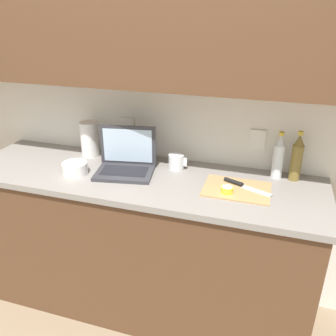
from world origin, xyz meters
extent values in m
plane|color=#847056|center=(0.00, 0.00, 0.00)|extent=(12.00, 12.00, 0.00)
cube|color=white|center=(0.00, 0.33, 1.30)|extent=(5.20, 0.06, 2.60)
cube|color=white|center=(-0.19, 0.30, 1.12)|extent=(0.09, 0.01, 0.12)
cube|color=white|center=(0.61, 0.30, 1.12)|extent=(0.09, 0.01, 0.12)
cube|color=brown|center=(0.00, 0.14, 1.77)|extent=(4.42, 0.32, 0.70)
cube|color=brown|center=(0.00, 0.00, 0.45)|extent=(2.00, 0.56, 0.90)
cube|color=gray|center=(0.00, 0.00, 0.92)|extent=(2.06, 0.60, 0.03)
cube|color=#9EA3A8|center=(-0.74, 0.03, 0.86)|extent=(0.45, 0.39, 0.16)
cube|color=#333338|center=(-0.09, 0.00, 0.95)|extent=(0.36, 0.29, 0.02)
cube|color=black|center=(-0.09, 0.00, 0.96)|extent=(0.28, 0.18, 0.00)
cube|color=#333338|center=(-0.11, 0.11, 1.07)|extent=(0.33, 0.07, 0.24)
cube|color=silver|center=(-0.11, 0.10, 1.07)|extent=(0.28, 0.06, 0.20)
cube|color=tan|center=(0.55, 0.00, 0.94)|extent=(0.34, 0.25, 0.01)
cube|color=silver|center=(0.65, 0.00, 0.95)|extent=(0.16, 0.09, 0.00)
cylinder|color=black|center=(0.53, 0.05, 0.96)|extent=(0.11, 0.06, 0.02)
cylinder|color=yellow|center=(0.51, -0.06, 0.96)|extent=(0.06, 0.06, 0.03)
cylinder|color=#F4EAA3|center=(0.51, -0.06, 0.98)|extent=(0.06, 0.06, 0.00)
cylinder|color=silver|center=(0.74, 0.22, 1.03)|extent=(0.06, 0.06, 0.19)
cone|color=silver|center=(0.74, 0.22, 1.16)|extent=(0.05, 0.05, 0.06)
cylinder|color=gold|center=(0.74, 0.22, 1.19)|extent=(0.03, 0.03, 0.02)
cylinder|color=olive|center=(0.83, 0.22, 1.04)|extent=(0.06, 0.06, 0.20)
cone|color=olive|center=(0.83, 0.22, 1.17)|extent=(0.05, 0.05, 0.06)
cylinder|color=gold|center=(0.83, 0.22, 1.21)|extent=(0.03, 0.03, 0.02)
cylinder|color=silver|center=(0.17, 0.16, 0.98)|extent=(0.09, 0.09, 0.09)
cube|color=silver|center=(0.23, 0.16, 0.98)|extent=(0.02, 0.01, 0.05)
cylinder|color=white|center=(-0.36, -0.08, 0.97)|extent=(0.14, 0.14, 0.07)
cylinder|color=white|center=(-0.41, 0.19, 1.05)|extent=(0.11, 0.11, 0.22)
camera|label=1|loc=(0.70, -1.67, 1.82)|focal=38.00mm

